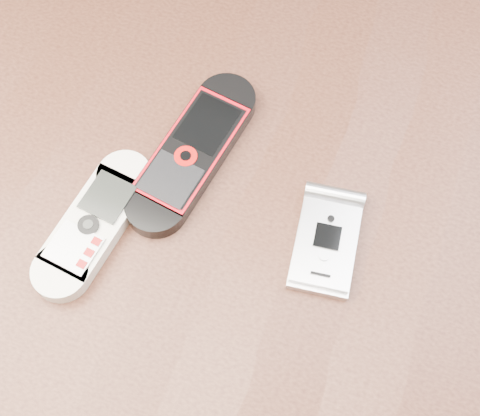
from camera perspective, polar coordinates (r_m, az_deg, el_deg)
name	(u,v)px	position (r m, az deg, el deg)	size (l,w,h in m)	color
ground	(237,381)	(1.26, -0.22, -14.51)	(4.00, 4.00, 0.00)	#472B19
table	(235,257)	(0.64, -0.43, -4.21)	(1.20, 0.80, 0.75)	black
nokia_white	(94,223)	(0.54, -12.36, -1.29)	(0.04, 0.14, 0.02)	silver
nokia_black_red	(193,152)	(0.55, -4.06, 4.83)	(0.05, 0.16, 0.02)	black
motorola_razr	(326,242)	(0.52, 7.36, -2.93)	(0.05, 0.09, 0.01)	silver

